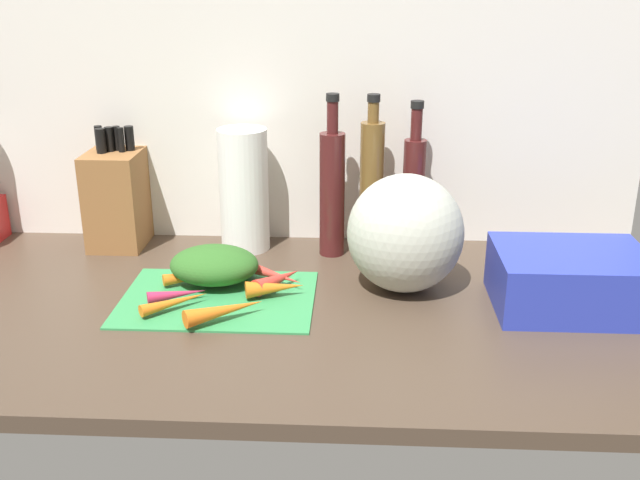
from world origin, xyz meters
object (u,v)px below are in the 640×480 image
object	(u,v)px
carrot_1	(269,273)
winter_squash	(405,233)
carrot_5	(175,302)
bottle_2	(413,190)
carrot_3	(278,279)
dish_rack	(570,280)
carrot_0	(203,275)
carrot_2	(177,294)
cutting_board	(218,298)
carrot_4	(225,310)
bottle_0	(332,190)
paper_towel_roll	(244,190)
carrot_6	(275,288)
knife_block	(117,197)
bottle_1	(371,186)

from	to	relation	value
carrot_1	winter_squash	xyz separation A→B (cm)	(27.47, -1.02, 9.55)
carrot_5	bottle_2	distance (cm)	59.64
carrot_3	dish_rack	bearing A→B (deg)	-4.38
carrot_0	carrot_2	distance (cm)	10.36
cutting_board	carrot_4	xyz separation A→B (cm)	(3.12, -9.68, 2.08)
carrot_1	bottle_0	xyz separation A→B (cm)	(12.33, 17.75, 12.57)
paper_towel_roll	bottle_2	size ratio (longest dim) A/B	0.81
carrot_6	paper_towel_roll	world-z (taller)	paper_towel_roll
cutting_board	carrot_0	distance (cm)	8.89
cutting_board	winter_squash	world-z (taller)	winter_squash
carrot_6	bottle_0	bearing A→B (deg)	68.02
knife_block	bottle_2	size ratio (longest dim) A/B	0.81
cutting_board	carrot_5	world-z (taller)	carrot_5
carrot_0	knife_block	size ratio (longest dim) A/B	0.59
carrot_5	dish_rack	size ratio (longest dim) A/B	0.48
carrot_4	carrot_2	bearing A→B (deg)	145.33
carrot_3	bottle_0	distance (cm)	26.58
bottle_0	carrot_3	bearing A→B (deg)	-115.18
knife_block	carrot_1	bearing A→B (deg)	-29.50
carrot_0	paper_towel_roll	world-z (taller)	paper_towel_roll
carrot_2	carrot_4	size ratio (longest dim) A/B	0.73
carrot_5	winter_squash	size ratio (longest dim) A/B	0.57
carrot_3	cutting_board	bearing A→B (deg)	-157.45
carrot_6	bottle_1	distance (cm)	35.25
carrot_0	carrot_1	xyz separation A→B (cm)	(13.43, 0.69, 0.36)
carrot_1	bottle_0	bearing A→B (deg)	55.22
cutting_board	carrot_3	size ratio (longest dim) A/B	3.14
carrot_6	winter_squash	world-z (taller)	winter_squash
carrot_5	bottle_0	world-z (taller)	bottle_0
carrot_5	bottle_2	bearing A→B (deg)	36.99
carrot_0	dish_rack	size ratio (longest dim) A/B	0.58
carrot_1	carrot_3	world-z (taller)	carrot_3
carrot_0	carrot_4	xyz separation A→B (cm)	(7.51, -17.23, 0.48)
cutting_board	carrot_0	bearing A→B (deg)	120.20
carrot_4	carrot_6	size ratio (longest dim) A/B	1.33
cutting_board	carrot_5	bearing A→B (deg)	-141.38
carrot_0	carrot_2	world-z (taller)	same
bottle_1	dish_rack	world-z (taller)	bottle_1
carrot_1	winter_squash	size ratio (longest dim) A/B	0.71
carrot_1	bottle_1	distance (cm)	31.43
carrot_4	winter_squash	world-z (taller)	winter_squash
carrot_1	bottle_2	xyz separation A→B (cm)	(30.46, 21.18, 11.88)
carrot_6	bottle_1	size ratio (longest dim) A/B	0.32
carrot_3	bottle_2	world-z (taller)	bottle_2
bottle_2	winter_squash	bearing A→B (deg)	-97.68
knife_block	paper_towel_roll	bearing A→B (deg)	-1.68
carrot_3	carrot_6	world-z (taller)	carrot_3
winter_squash	bottle_0	distance (cm)	24.31
carrot_1	dish_rack	bearing A→B (deg)	-7.63
carrot_3	dish_rack	distance (cm)	56.32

